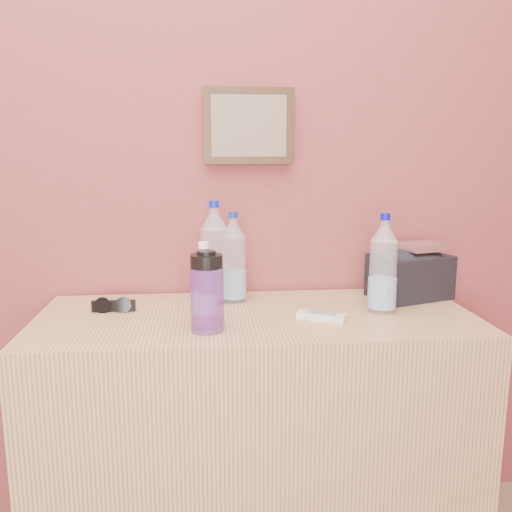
{
  "coord_description": "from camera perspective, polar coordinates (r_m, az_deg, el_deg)",
  "views": [
    {
      "loc": [
        0.15,
        0.12,
        1.31
      ],
      "look_at": [
        0.3,
        1.71,
        1.01
      ],
      "focal_mm": 38.0,
      "sensor_mm": 36.0,
      "label": 1
    }
  ],
  "objects": [
    {
      "name": "picture_frame",
      "position": [
        1.86,
        -0.79,
        13.52
      ],
      "size": [
        0.3,
        0.03,
        0.25
      ],
      "primitive_type": null,
      "color": "#382311",
      "rests_on": "room_shell"
    },
    {
      "name": "dresser",
      "position": [
        1.82,
        0.02,
        -18.7
      ],
      "size": [
        1.33,
        0.55,
        0.83
      ],
      "primitive_type": "cube",
      "color": "tan",
      "rests_on": "ground"
    },
    {
      "name": "pet_large_b",
      "position": [
        1.77,
        -4.37,
        -0.16
      ],
      "size": [
        0.09,
        0.09,
        0.33
      ],
      "rotation": [
        0.0,
        0.0,
        0.35
      ],
      "color": "white",
      "rests_on": "dresser"
    },
    {
      "name": "pet_large_c",
      "position": [
        1.78,
        -2.4,
        -0.66
      ],
      "size": [
        0.08,
        0.08,
        0.3
      ],
      "rotation": [
        0.0,
        0.0,
        -0.17
      ],
      "color": "white",
      "rests_on": "dresser"
    },
    {
      "name": "pet_large_d",
      "position": [
        1.7,
        13.22,
        -1.32
      ],
      "size": [
        0.08,
        0.08,
        0.31
      ],
      "rotation": [
        0.0,
        0.0,
        -0.37
      ],
      "color": "silver",
      "rests_on": "dresser"
    },
    {
      "name": "pet_small",
      "position": [
        1.52,
        -5.46,
        -3.63
      ],
      "size": [
        0.07,
        0.07,
        0.24
      ],
      "rotation": [
        0.0,
        0.0,
        -0.11
      ],
      "color": "silver",
      "rests_on": "dresser"
    },
    {
      "name": "nalgene_bottle",
      "position": [
        1.49,
        -5.18,
        -3.79
      ],
      "size": [
        0.09,
        0.09,
        0.22
      ],
      "rotation": [
        0.0,
        0.0,
        0.43
      ],
      "color": "#682688",
      "rests_on": "dresser"
    },
    {
      "name": "sunglasses",
      "position": [
        1.74,
        -14.74,
        -5.1
      ],
      "size": [
        0.14,
        0.05,
        0.03
      ],
      "primitive_type": null,
      "rotation": [
        0.0,
        0.0,
        -0.02
      ],
      "color": "black",
      "rests_on": "dresser"
    },
    {
      "name": "ac_remote",
      "position": [
        1.62,
        6.89,
        -6.33
      ],
      "size": [
        0.15,
        0.1,
        0.02
      ],
      "primitive_type": "cube",
      "rotation": [
        0.0,
        0.0,
        -0.45
      ],
      "color": "silver",
      "rests_on": "dresser"
    },
    {
      "name": "toiletry_bag",
      "position": [
        1.9,
        15.88,
        -1.78
      ],
      "size": [
        0.29,
        0.24,
        0.17
      ],
      "primitive_type": null,
      "rotation": [
        0.0,
        0.0,
        0.32
      ],
      "color": "black",
      "rests_on": "dresser"
    },
    {
      "name": "foil_packet",
      "position": [
        1.88,
        17.09,
        0.96
      ],
      "size": [
        0.14,
        0.12,
        0.02
      ],
      "primitive_type": "cube",
      "rotation": [
        0.0,
        0.0,
        0.25
      ],
      "color": "silver",
      "rests_on": "toiletry_bag"
    }
  ]
}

